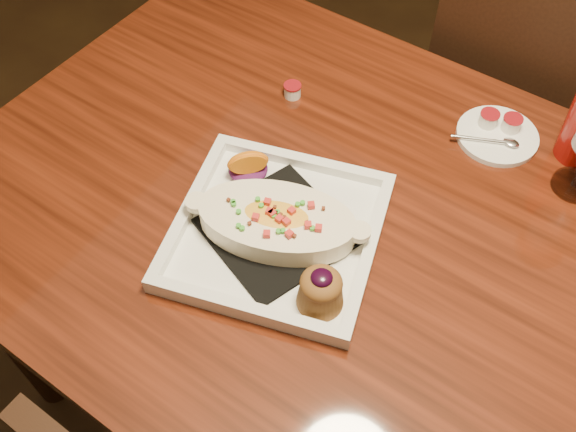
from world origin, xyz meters
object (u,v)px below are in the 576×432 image
Objects in this scene: chair_far at (517,124)px; saucer at (497,133)px; plate at (280,230)px; table at (392,285)px.

chair_far is 6.57× the size of saucer.
saucer is (0.18, 0.40, -0.02)m from plate.
table is at bearing -93.65° from saucer.
plate is at bearing -151.77° from table.
table is 1.61× the size of chair_far.
chair_far reaches higher than saucer.
plate reaches higher than table.
table is at bearing 10.89° from plate.
table is 0.22m from plate.
chair_far is (-0.00, 0.63, -0.15)m from table.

